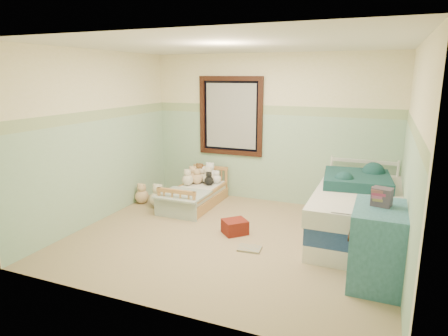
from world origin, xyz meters
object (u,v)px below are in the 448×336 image
at_px(twin_bed_frame, 356,229).
at_px(floor_book, 250,248).
at_px(plush_floor_cream, 158,199).
at_px(dresser, 377,245).
at_px(plush_floor_tan, 142,196).
at_px(red_pillow, 235,227).
at_px(toddler_bed_frame, 195,200).

height_order(twin_bed_frame, floor_book, twin_bed_frame).
xyz_separation_m(plush_floor_cream, dresser, (3.41, -1.20, 0.28)).
bearing_deg(twin_bed_frame, plush_floor_tan, 177.92).
distance_m(plush_floor_tan, red_pillow, 2.05).
distance_m(plush_floor_cream, twin_bed_frame, 3.13).
relative_size(toddler_bed_frame, plush_floor_cream, 4.94).
xyz_separation_m(red_pillow, floor_book, (0.36, -0.41, -0.08)).
distance_m(twin_bed_frame, dresser, 1.22).
bearing_deg(dresser, plush_floor_cream, 160.63).
bearing_deg(plush_floor_cream, plush_floor_tan, 168.20).
distance_m(plush_floor_tan, dresser, 4.00).
bearing_deg(toddler_bed_frame, plush_floor_cream, -148.57).
height_order(twin_bed_frame, red_pillow, twin_bed_frame).
bearing_deg(plush_floor_tan, toddler_bed_frame, 15.27).
height_order(plush_floor_tan, twin_bed_frame, plush_floor_tan).
distance_m(toddler_bed_frame, plush_floor_cream, 0.62).
height_order(toddler_bed_frame, plush_floor_tan, plush_floor_tan).
bearing_deg(toddler_bed_frame, dresser, -27.77).
height_order(dresser, floor_book, dresser).
bearing_deg(floor_book, plush_floor_tan, 149.50).
height_order(red_pillow, floor_book, red_pillow).
distance_m(dresser, red_pillow, 1.97).
distance_m(toddler_bed_frame, red_pillow, 1.37).
height_order(plush_floor_cream, twin_bed_frame, plush_floor_cream).
relative_size(toddler_bed_frame, twin_bed_frame, 0.65).
xyz_separation_m(twin_bed_frame, dresser, (0.28, -1.15, 0.30)).
xyz_separation_m(toddler_bed_frame, red_pillow, (1.05, -0.88, 0.01)).
bearing_deg(plush_floor_tan, floor_book, -24.41).
bearing_deg(red_pillow, twin_bed_frame, 18.08).
bearing_deg(floor_book, red_pillow, 124.90).
xyz_separation_m(toddler_bed_frame, floor_book, (1.41, -1.29, -0.07)).
xyz_separation_m(plush_floor_cream, twin_bed_frame, (3.13, -0.05, -0.03)).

